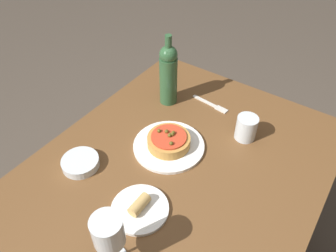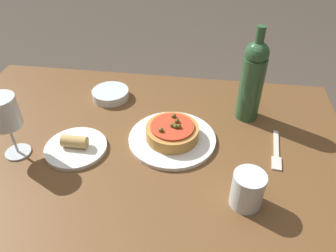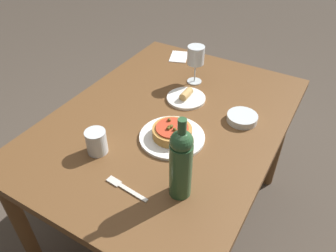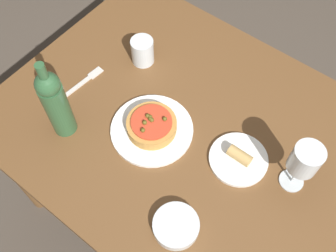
{
  "view_description": "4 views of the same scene",
  "coord_description": "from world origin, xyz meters",
  "px_view_note": "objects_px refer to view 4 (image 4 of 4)",
  "views": [
    {
      "loc": [
        0.57,
        0.38,
        1.57
      ],
      "look_at": [
        -0.16,
        -0.12,
        0.75
      ],
      "focal_mm": 35.0,
      "sensor_mm": 36.0,
      "label": 1
    },
    {
      "loc": [
        -0.2,
        0.64,
        1.34
      ],
      "look_at": [
        -0.09,
        -0.08,
        0.76
      ],
      "focal_mm": 35.0,
      "sensor_mm": 36.0,
      "label": 2
    },
    {
      "loc": [
        -0.94,
        -0.55,
        1.55
      ],
      "look_at": [
        -0.12,
        -0.07,
        0.78
      ],
      "focal_mm": 35.0,
      "sensor_mm": 36.0,
      "label": 3
    },
    {
      "loc": [
        0.31,
        -0.53,
        1.76
      ],
      "look_at": [
        -0.05,
        -0.06,
        0.77
      ],
      "focal_mm": 42.0,
      "sensor_mm": 36.0,
      "label": 4
    }
  ],
  "objects_px": {
    "side_bowl": "(176,226)",
    "side_plate": "(239,157)",
    "pizza": "(152,125)",
    "fork": "(85,81)",
    "dinner_plate": "(152,130)",
    "dining_table": "(192,145)",
    "wine_glass": "(305,160)",
    "wine_bottle": "(55,103)",
    "water_cup": "(142,51)"
  },
  "relations": [
    {
      "from": "side_bowl",
      "to": "side_plate",
      "type": "bearing_deg",
      "value": 85.19
    },
    {
      "from": "dining_table",
      "to": "side_bowl",
      "type": "xyz_separation_m",
      "value": [
        0.14,
        -0.27,
        0.1
      ]
    },
    {
      "from": "side_bowl",
      "to": "fork",
      "type": "distance_m",
      "value": 0.58
    },
    {
      "from": "side_bowl",
      "to": "side_plate",
      "type": "xyz_separation_m",
      "value": [
        0.02,
        0.28,
        -0.0
      ]
    },
    {
      "from": "dining_table",
      "to": "pizza",
      "type": "bearing_deg",
      "value": -142.99
    },
    {
      "from": "dining_table",
      "to": "fork",
      "type": "xyz_separation_m",
      "value": [
        -0.4,
        -0.07,
        0.09
      ]
    },
    {
      "from": "wine_glass",
      "to": "water_cup",
      "type": "bearing_deg",
      "value": 172.11
    },
    {
      "from": "pizza",
      "to": "water_cup",
      "type": "distance_m",
      "value": 0.29
    },
    {
      "from": "fork",
      "to": "side_plate",
      "type": "relative_size",
      "value": 0.96
    },
    {
      "from": "pizza",
      "to": "dinner_plate",
      "type": "bearing_deg",
      "value": 28.62
    },
    {
      "from": "dinner_plate",
      "to": "side_bowl",
      "type": "bearing_deg",
      "value": -38.96
    },
    {
      "from": "pizza",
      "to": "wine_glass",
      "type": "height_order",
      "value": "wine_glass"
    },
    {
      "from": "dining_table",
      "to": "side_plate",
      "type": "bearing_deg",
      "value": 1.7
    },
    {
      "from": "side_bowl",
      "to": "side_plate",
      "type": "distance_m",
      "value": 0.28
    },
    {
      "from": "wine_glass",
      "to": "side_plate",
      "type": "bearing_deg",
      "value": -168.54
    },
    {
      "from": "water_cup",
      "to": "side_plate",
      "type": "relative_size",
      "value": 0.53
    },
    {
      "from": "water_cup",
      "to": "wine_glass",
      "type": "bearing_deg",
      "value": -7.89
    },
    {
      "from": "pizza",
      "to": "side_bowl",
      "type": "distance_m",
      "value": 0.31
    },
    {
      "from": "wine_bottle",
      "to": "fork",
      "type": "relative_size",
      "value": 1.78
    },
    {
      "from": "wine_bottle",
      "to": "wine_glass",
      "type": "bearing_deg",
      "value": 22.77
    },
    {
      "from": "dining_table",
      "to": "dinner_plate",
      "type": "bearing_deg",
      "value": -142.98
    },
    {
      "from": "dinner_plate",
      "to": "water_cup",
      "type": "bearing_deg",
      "value": 135.19
    },
    {
      "from": "pizza",
      "to": "wine_glass",
      "type": "relative_size",
      "value": 0.83
    },
    {
      "from": "dining_table",
      "to": "side_bowl",
      "type": "distance_m",
      "value": 0.32
    },
    {
      "from": "side_plate",
      "to": "fork",
      "type": "bearing_deg",
      "value": -172.74
    },
    {
      "from": "wine_bottle",
      "to": "dinner_plate",
      "type": "bearing_deg",
      "value": 35.12
    },
    {
      "from": "pizza",
      "to": "wine_bottle",
      "type": "distance_m",
      "value": 0.29
    },
    {
      "from": "wine_glass",
      "to": "side_bowl",
      "type": "distance_m",
      "value": 0.38
    },
    {
      "from": "dining_table",
      "to": "fork",
      "type": "height_order",
      "value": "fork"
    },
    {
      "from": "side_plate",
      "to": "pizza",
      "type": "bearing_deg",
      "value": -162.62
    },
    {
      "from": "dinner_plate",
      "to": "pizza",
      "type": "bearing_deg",
      "value": -151.38
    },
    {
      "from": "wine_glass",
      "to": "fork",
      "type": "relative_size",
      "value": 1.1
    },
    {
      "from": "fork",
      "to": "side_plate",
      "type": "bearing_deg",
      "value": -77.19
    },
    {
      "from": "dining_table",
      "to": "wine_bottle",
      "type": "height_order",
      "value": "wine_bottle"
    },
    {
      "from": "water_cup",
      "to": "fork",
      "type": "relative_size",
      "value": 0.55
    },
    {
      "from": "side_bowl",
      "to": "fork",
      "type": "bearing_deg",
      "value": 159.01
    },
    {
      "from": "dinner_plate",
      "to": "fork",
      "type": "xyz_separation_m",
      "value": [
        -0.3,
        0.01,
        -0.0
      ]
    },
    {
      "from": "dining_table",
      "to": "side_plate",
      "type": "distance_m",
      "value": 0.19
    },
    {
      "from": "wine_glass",
      "to": "dining_table",
      "type": "bearing_deg",
      "value": -173.45
    },
    {
      "from": "water_cup",
      "to": "pizza",
      "type": "bearing_deg",
      "value": -44.82
    },
    {
      "from": "side_bowl",
      "to": "fork",
      "type": "relative_size",
      "value": 0.75
    },
    {
      "from": "wine_bottle",
      "to": "side_bowl",
      "type": "relative_size",
      "value": 2.37
    },
    {
      "from": "wine_glass",
      "to": "wine_bottle",
      "type": "bearing_deg",
      "value": -157.23
    },
    {
      "from": "side_bowl",
      "to": "pizza",
      "type": "bearing_deg",
      "value": 141.05
    },
    {
      "from": "dining_table",
      "to": "side_plate",
      "type": "xyz_separation_m",
      "value": [
        0.16,
        0.0,
        0.1
      ]
    },
    {
      "from": "pizza",
      "to": "side_plate",
      "type": "height_order",
      "value": "pizza"
    },
    {
      "from": "water_cup",
      "to": "dining_table",
      "type": "bearing_deg",
      "value": -21.88
    },
    {
      "from": "wine_bottle",
      "to": "water_cup",
      "type": "xyz_separation_m",
      "value": [
        0.02,
        0.36,
        -0.09
      ]
    },
    {
      "from": "wine_glass",
      "to": "fork",
      "type": "bearing_deg",
      "value": -171.82
    },
    {
      "from": "fork",
      "to": "side_bowl",
      "type": "bearing_deg",
      "value": -105.44
    }
  ]
}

